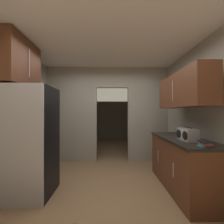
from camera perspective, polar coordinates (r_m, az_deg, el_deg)
name	(u,v)px	position (r m, az deg, el deg)	size (l,w,h in m)	color
ground	(107,195)	(2.79, -2.11, -29.46)	(20.00, 20.00, 0.00)	#93704C
kitchen_overhead_slab	(107,48)	(3.24, -1.89, 23.67)	(3.80, 7.50, 0.06)	silver
kitchen_partition	(107,111)	(4.19, -2.05, 0.22)	(3.40, 0.12, 2.65)	#9E998C
adjoining_room_shell	(108,114)	(6.30, -1.37, -0.61)	(3.40, 3.18, 2.65)	gray
refrigerator	(28,141)	(2.83, -29.85, -9.75)	(0.81, 0.72, 1.79)	black
lower_cabinet_run	(183,163)	(3.06, 25.80, -17.50)	(0.67, 1.61, 0.91)	brown
upper_cabinet_counterside	(183,91)	(2.95, 25.75, 7.48)	(0.36, 1.45, 0.61)	brown
upper_cabinet_fridgeside	(19,63)	(3.11, -32.52, 15.82)	(0.36, 0.89, 0.81)	brown
boombox	(188,135)	(2.74, 27.28, -7.78)	(0.20, 0.35, 0.22)	#B2B2B7
book_stack	(205,144)	(2.36, 32.44, -10.35)	(0.15, 0.16, 0.08)	#2D609E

